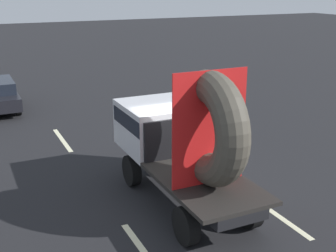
# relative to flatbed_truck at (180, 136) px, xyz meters

# --- Properties ---
(ground_plane) EXTENTS (120.00, 120.00, 0.00)m
(ground_plane) POSITION_rel_flatbed_truck_xyz_m (0.36, 0.08, -1.81)
(ground_plane) COLOR black
(flatbed_truck) EXTENTS (2.02, 5.51, 3.83)m
(flatbed_truck) POSITION_rel_flatbed_truck_xyz_m (0.00, 0.00, 0.00)
(flatbed_truck) COLOR black
(flatbed_truck) RESTS_ON ground_plane
(lane_dash_left_near) EXTENTS (0.16, 2.57, 0.01)m
(lane_dash_left_near) POSITION_rel_flatbed_truck_xyz_m (-1.85, -1.98, -1.81)
(lane_dash_left_near) COLOR beige
(lane_dash_left_near) RESTS_ON ground_plane
(lane_dash_left_far) EXTENTS (0.16, 2.76, 0.01)m
(lane_dash_left_far) POSITION_rel_flatbed_truck_xyz_m (-1.85, 6.14, -1.81)
(lane_dash_left_far) COLOR beige
(lane_dash_left_far) RESTS_ON ground_plane
(lane_dash_right_near) EXTENTS (0.16, 2.05, 0.01)m
(lane_dash_right_near) POSITION_rel_flatbed_truck_xyz_m (1.85, -2.16, -1.81)
(lane_dash_right_near) COLOR beige
(lane_dash_right_near) RESTS_ON ground_plane
(lane_dash_right_far) EXTENTS (0.16, 2.24, 0.01)m
(lane_dash_right_far) POSITION_rel_flatbed_truck_xyz_m (1.85, 6.16, -1.81)
(lane_dash_right_far) COLOR beige
(lane_dash_right_far) RESTS_ON ground_plane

